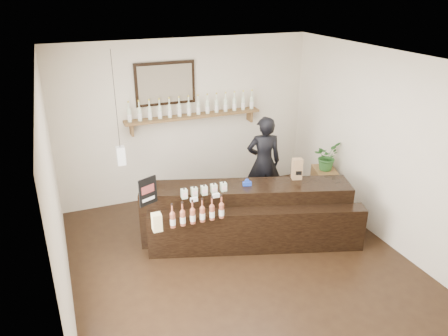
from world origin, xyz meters
The scene contains 10 objects.
ground centered at (0.00, 0.00, 0.00)m, with size 5.00×5.00×0.00m, color black.
room_shell centered at (0.00, 0.00, 1.70)m, with size 5.00×5.00×5.00m.
back_wall_decor centered at (-0.14, 2.37, 1.75)m, with size 2.66×0.96×1.69m.
counter centered at (0.34, 0.58, 0.41)m, with size 3.13×1.76×1.02m.
promo_sign centered at (-1.12, 0.64, 1.07)m, with size 0.26×0.13×0.39m.
paper_bag centered at (1.16, 0.63, 1.03)m, with size 0.17×0.15×0.33m.
tape_dispenser centered at (0.35, 0.68, 0.91)m, with size 0.13×0.08×0.11m.
side_cabinet centered at (2.00, 1.09, 0.35)m, with size 0.48×0.57×0.71m.
potted_plant centered at (2.00, 1.09, 0.94)m, with size 0.42×0.37×0.47m, color #2E6428.
shopkeeper centered at (1.06, 1.55, 0.91)m, with size 0.66×0.44×1.82m, color black.
Camera 1 is at (-2.11, -4.58, 3.64)m, focal length 35.00 mm.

